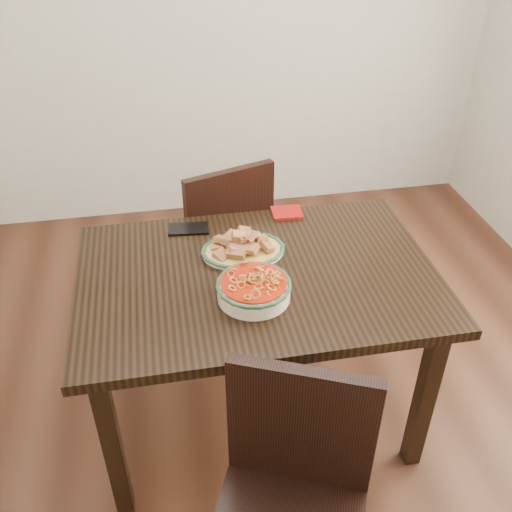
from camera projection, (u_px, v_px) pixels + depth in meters
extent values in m
plane|color=#361C11|center=(260.00, 400.00, 2.52)|extent=(3.50, 3.50, 0.00)
cube|color=beige|center=(202.00, 3.00, 3.18)|extent=(3.50, 0.10, 2.60)
cube|color=black|center=(257.00, 277.00, 2.05)|extent=(1.29, 0.86, 0.04)
cube|color=black|center=(112.00, 446.00, 1.91)|extent=(0.06, 0.06, 0.71)
cube|color=black|center=(424.00, 398.00, 2.08)|extent=(0.06, 0.06, 0.71)
cube|color=black|center=(116.00, 313.00, 2.46)|extent=(0.06, 0.06, 0.71)
cube|color=black|center=(362.00, 284.00, 2.63)|extent=(0.06, 0.06, 0.71)
cube|color=black|center=(214.00, 240.00, 2.80)|extent=(0.53, 0.53, 0.04)
cube|color=black|center=(231.00, 251.00, 3.11)|extent=(0.04, 0.04, 0.41)
cube|color=black|center=(173.00, 268.00, 2.98)|extent=(0.04, 0.04, 0.41)
cube|color=black|center=(261.00, 284.00, 2.87)|extent=(0.04, 0.04, 0.41)
cube|color=black|center=(199.00, 305.00, 2.74)|extent=(0.04, 0.04, 0.41)
cube|color=black|center=(230.00, 215.00, 2.52)|extent=(0.41, 0.17, 0.44)
cube|color=black|center=(243.00, 512.00, 1.88)|extent=(0.04, 0.04, 0.41)
cube|color=black|center=(301.00, 425.00, 1.59)|extent=(0.40, 0.21, 0.44)
ellipsoid|color=#EDE3C8|center=(243.00, 251.00, 2.14)|extent=(0.31, 0.23, 0.02)
ellipsoid|color=gold|center=(243.00, 250.00, 2.14)|extent=(0.30, 0.22, 0.01)
torus|color=#1C3D26|center=(243.00, 249.00, 2.14)|extent=(0.24, 0.24, 0.01)
cylinder|color=#F4E9CE|center=(254.00, 290.00, 1.91)|extent=(0.25, 0.25, 0.06)
torus|color=#1B3D26|center=(254.00, 284.00, 1.90)|extent=(0.26, 0.26, 0.02)
cylinder|color=#971906|center=(254.00, 283.00, 1.89)|extent=(0.22, 0.22, 0.01)
cube|color=black|center=(189.00, 229.00, 2.27)|extent=(0.17, 0.10, 0.01)
cube|color=#96100A|center=(287.00, 213.00, 2.37)|extent=(0.13, 0.11, 0.01)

